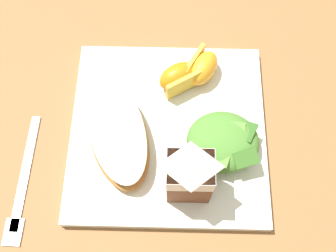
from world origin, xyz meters
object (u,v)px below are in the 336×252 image
Objects in this scene: cheesy_pizza_bread at (118,133)px; metal_fork at (22,188)px; green_salad_pile at (223,142)px; orange_wedge_middle at (179,77)px; milk_carton at (190,174)px; orange_wedge_front at (202,68)px; white_plate at (168,131)px.

metal_fork is at bearing 29.12° from cheesy_pizza_bread.
green_salad_pile is 0.12m from orange_wedge_middle.
milk_carton reaches higher than orange_wedge_middle.
milk_carton is 1.57× the size of orange_wedge_front.
orange_wedge_front is 0.31m from metal_fork.
white_plate is 0.09m from green_salad_pile.
orange_wedge_middle is at bearing -132.76° from cheesy_pizza_bread.
milk_carton reaches higher than cheesy_pizza_bread.
green_salad_pile is 0.12m from orange_wedge_front.
white_plate is 2.55× the size of milk_carton.
green_salad_pile is at bearing -167.26° from metal_fork.
metal_fork is (0.28, 0.06, -0.03)m from green_salad_pile.
cheesy_pizza_bread is at bearing 47.24° from orange_wedge_middle.
green_salad_pile is at bearing -129.13° from milk_carton.
green_salad_pile is 1.43× the size of orange_wedge_front.
green_salad_pile is at bearing 121.88° from orange_wedge_middle.
milk_carton is 0.24m from metal_fork.
white_plate is at bearing 79.50° from orange_wedge_middle.
milk_carton is 1.57× the size of orange_wedge_middle.
milk_carton is at bearing 50.87° from green_salad_pile.
green_salad_pile is at bearing 175.83° from cheesy_pizza_bread.
milk_carton is at bearing 83.50° from orange_wedge_front.
milk_carton is 0.18m from orange_wedge_front.
orange_wedge_front is 1.00× the size of orange_wedge_middle.
metal_fork is at bearing 35.87° from orange_wedge_front.
cheesy_pizza_bread is 0.99× the size of metal_fork.
green_salad_pile reaches higher than white_plate.
milk_carton is at bearing -179.01° from metal_fork.
milk_carton reaches higher than green_salad_pile.
green_salad_pile reaches higher than orange_wedge_front.
orange_wedge_front and orange_wedge_middle have the same top height.
orange_wedge_front reaches higher than white_plate.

